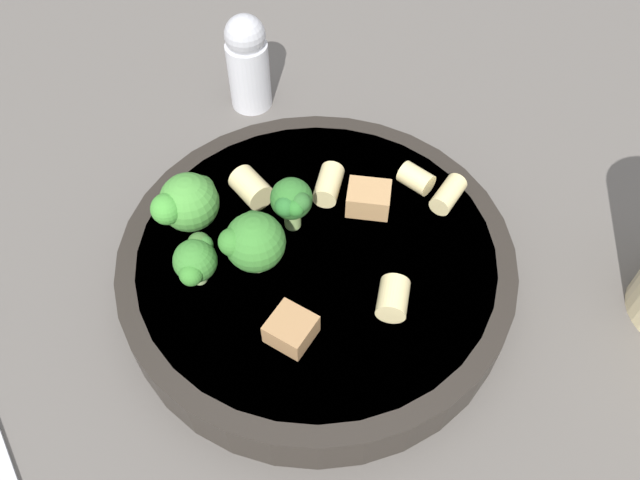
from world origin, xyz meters
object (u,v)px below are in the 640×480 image
Objects in this scene: rigatoni_4 at (419,178)px; chicken_chunk_0 at (295,329)px; chicken_chunk_1 at (372,198)px; pepper_shaker at (251,62)px; rigatoni_2 at (452,194)px; broccoli_floret_3 at (257,241)px; broccoli_floret_1 at (191,202)px; broccoli_floret_0 at (200,260)px; rigatoni_0 at (255,188)px; rigatoni_1 at (397,298)px; pasta_bowl at (320,263)px; broccoli_floret_2 at (295,201)px; rigatoni_3 at (332,184)px.

rigatoni_4 and chicken_chunk_0 have the same top height.
chicken_chunk_0 is 0.10m from chicken_chunk_1.
rigatoni_2 is at bearing -45.07° from pepper_shaker.
broccoli_floret_3 reaches higher than rigatoni_2.
broccoli_floret_1 is 0.11m from chicken_chunk_1.
rigatoni_2 is (0.16, 0.02, -0.01)m from broccoli_floret_1.
broccoli_floret_0 is at bearing -165.21° from broccoli_floret_3.
broccoli_floret_1 is at bearing -173.81° from rigatoni_2.
broccoli_floret_3 reaches higher than broccoli_floret_0.
broccoli_floret_0 is 0.15m from rigatoni_4.
chicken_chunk_1 is (0.10, 0.05, -0.01)m from broccoli_floret_0.
rigatoni_0 is 0.93× the size of rigatoni_2.
broccoli_floret_3 is 1.87× the size of rigatoni_1.
broccoli_floret_3 is at bearing -162.15° from pasta_bowl.
broccoli_floret_0 reaches higher than rigatoni_2.
rigatoni_4 is (-0.02, 0.01, 0.00)m from rigatoni_2.
chicken_chunk_0 is (-0.01, -0.06, 0.02)m from pasta_bowl.
broccoli_floret_0 is 0.06m from broccoli_floret_2.
rigatoni_3 is (0.01, 0.05, 0.02)m from pasta_bowl.
rigatoni_2 and chicken_chunk_0 have the same top height.
rigatoni_4 is at bearing 32.14° from broccoli_floret_3.
broccoli_floret_1 is 1.85× the size of rigatoni_4.
rigatoni_0 reaches higher than rigatoni_4.
chicken_chunk_1 is (0.11, 0.01, -0.01)m from broccoli_floret_1.
pepper_shaker is (-0.13, 0.13, 0.00)m from rigatoni_2.
rigatoni_3 is 0.03m from chicken_chunk_1.
rigatoni_4 is at bearing 145.00° from rigatoni_2.
rigatoni_3 and chicken_chunk_0 have the same top height.
rigatoni_3 is 1.02× the size of chicken_chunk_1.
broccoli_floret_0 is 0.11m from chicken_chunk_1.
chicken_chunk_1 reaches higher than chicken_chunk_0.
rigatoni_2 is (0.04, 0.08, -0.00)m from rigatoni_1.
chicken_chunk_0 reaches higher than pasta_bowl.
pasta_bowl is at bearing 17.85° from broccoli_floret_3.
broccoli_floret_1 is 0.10m from chicken_chunk_0.
broccoli_floret_3 is at bearing 14.79° from broccoli_floret_0.
rigatoni_0 is at bearing 177.78° from rigatoni_2.
broccoli_floret_1 reaches higher than rigatoni_2.
broccoli_floret_3 is 1.59× the size of rigatoni_2.
rigatoni_2 is at bearing -35.00° from rigatoni_4.
pepper_shaker is (-0.04, 0.15, -0.02)m from broccoli_floret_2.
chicken_chunk_0 is at bearing -116.97° from chicken_chunk_1.
rigatoni_1 is at bearing -26.92° from broccoli_floret_1.
rigatoni_1 reaches higher than rigatoni_2.
broccoli_floret_0 is 0.10m from rigatoni_3.
broccoli_floret_2 is 0.04m from rigatoni_0.
rigatoni_1 is (0.11, -0.02, -0.01)m from broccoli_floret_0.
chicken_chunk_0 is (0.02, -0.05, -0.02)m from broccoli_floret_3.
pepper_shaker is at bearing 133.55° from rigatoni_4.
chicken_chunk_1 is (0.05, 0.02, -0.02)m from broccoli_floret_2.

